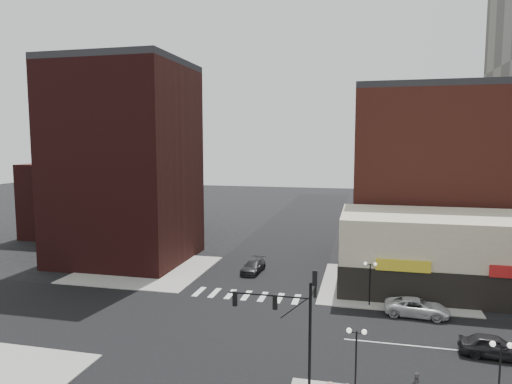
% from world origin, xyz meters
% --- Properties ---
extents(ground, '(240.00, 240.00, 0.00)m').
position_xyz_m(ground, '(0.00, 0.00, 0.00)').
color(ground, black).
rests_on(ground, ground).
extents(road_ew, '(200.00, 14.00, 0.02)m').
position_xyz_m(road_ew, '(0.00, 0.00, 0.01)').
color(road_ew, black).
rests_on(road_ew, ground).
extents(road_ns, '(14.00, 200.00, 0.02)m').
position_xyz_m(road_ns, '(0.00, 0.00, 0.01)').
color(road_ns, black).
rests_on(road_ns, ground).
extents(sidewalk_nw, '(15.00, 15.00, 0.12)m').
position_xyz_m(sidewalk_nw, '(-14.50, 14.50, 0.06)').
color(sidewalk_nw, gray).
rests_on(sidewalk_nw, ground).
extents(sidewalk_ne, '(15.00, 15.00, 0.12)m').
position_xyz_m(sidewalk_ne, '(14.50, 14.50, 0.06)').
color(sidewalk_ne, gray).
rests_on(sidewalk_ne, ground).
extents(building_nw, '(16.00, 15.00, 25.00)m').
position_xyz_m(building_nw, '(-19.00, 18.50, 12.50)').
color(building_nw, '#331110').
rests_on(building_nw, ground).
extents(building_nw_low, '(20.00, 18.00, 12.00)m').
position_xyz_m(building_nw_low, '(-32.00, 34.00, 6.00)').
color(building_nw_low, '#331110').
rests_on(building_nw_low, ground).
extents(building_ne_midrise, '(18.00, 15.00, 22.00)m').
position_xyz_m(building_ne_midrise, '(19.00, 29.50, 11.00)').
color(building_ne_midrise, maroon).
rests_on(building_ne_midrise, ground).
extents(building_ne_row, '(24.20, 12.20, 8.00)m').
position_xyz_m(building_ne_row, '(21.00, 15.00, 3.30)').
color(building_ne_row, beige).
rests_on(building_ne_row, ground).
extents(traffic_signal, '(5.59, 3.09, 7.77)m').
position_xyz_m(traffic_signal, '(7.24, -7.83, 4.96)').
color(traffic_signal, black).
rests_on(traffic_signal, ground).
extents(street_lamp_se_a, '(1.22, 0.32, 4.16)m').
position_xyz_m(street_lamp_se_a, '(11.00, -8.00, 3.29)').
color(street_lamp_se_a, black).
rests_on(street_lamp_se_a, sidewalk_se).
extents(street_lamp_se_b, '(1.22, 0.32, 4.16)m').
position_xyz_m(street_lamp_se_b, '(19.00, -8.00, 3.29)').
color(street_lamp_se_b, black).
rests_on(street_lamp_se_b, sidewalk_se).
extents(street_lamp_ne, '(1.22, 0.32, 4.16)m').
position_xyz_m(street_lamp_ne, '(12.00, 8.00, 3.29)').
color(street_lamp_ne, black).
rests_on(street_lamp_ne, sidewalk_ne).
extents(white_suv, '(5.78, 3.00, 1.56)m').
position_xyz_m(white_suv, '(16.13, 6.50, 0.78)').
color(white_suv, silver).
rests_on(white_suv, ground).
extents(dark_sedan_east, '(4.93, 2.37, 1.62)m').
position_xyz_m(dark_sedan_east, '(20.67, -0.55, 0.81)').
color(dark_sedan_east, black).
rests_on(dark_sedan_east, ground).
extents(dark_sedan_north, '(2.41, 5.16, 1.46)m').
position_xyz_m(dark_sedan_north, '(-1.40, 16.41, 0.73)').
color(dark_sedan_north, black).
rests_on(dark_sedan_north, ground).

